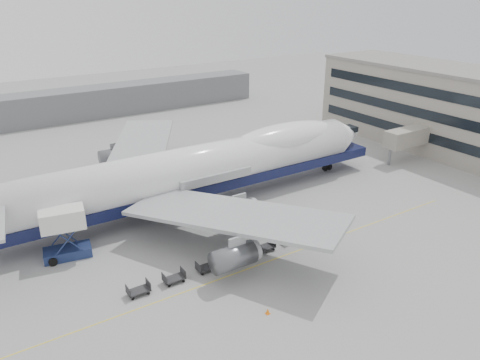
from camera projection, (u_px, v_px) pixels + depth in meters
ground at (244, 238)px, 58.98m from camera, size 260.00×260.00×0.00m
apron_line at (273, 260)px, 54.32m from camera, size 60.00×0.15×0.01m
hangar at (40, 109)px, 106.97m from camera, size 110.00×8.00×7.00m
airliner at (202, 167)px, 66.46m from camera, size 67.00×55.30×19.98m
catering_truck at (64, 231)px, 53.67m from camera, size 5.67×4.33×6.17m
traffic_cone at (268, 311)px, 45.29m from camera, size 0.43×0.43×0.63m
dolly_0 at (138, 290)px, 48.04m from camera, size 2.30×1.35×1.30m
dolly_1 at (174, 278)px, 50.05m from camera, size 2.30×1.35×1.30m
dolly_2 at (207, 267)px, 52.06m from camera, size 2.30×1.35×1.30m
dolly_3 at (237, 256)px, 54.06m from camera, size 2.30×1.35×1.30m
dolly_4 at (265, 247)px, 56.07m from camera, size 2.30×1.35×1.30m
dolly_5 at (291, 238)px, 58.08m from camera, size 2.30×1.35×1.30m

